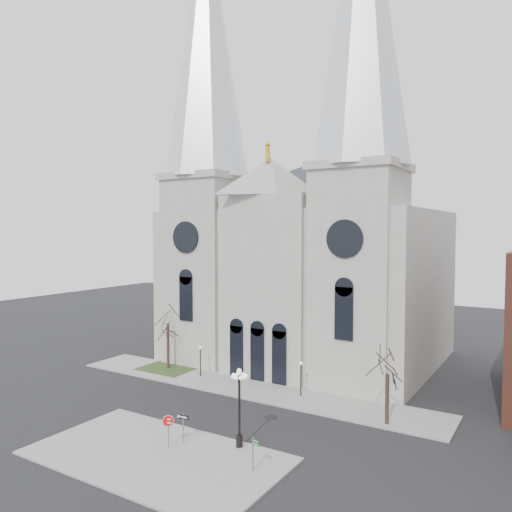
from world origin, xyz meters
The scene contains 13 objects.
ground centered at (0.00, 0.00, 0.00)m, with size 160.00×160.00×0.00m, color black.
sidewalk_near centered at (3.00, -5.00, 0.07)m, with size 18.00×10.00×0.14m, color gray.
sidewalk_far centered at (0.00, 11.00, 0.07)m, with size 40.00×6.00×0.14m, color gray.
grass_patch centered at (-11.00, 12.00, 0.09)m, with size 6.00×5.00×0.18m, color #2C421C.
cathedral centered at (0.00, 22.86, 18.48)m, with size 33.00×26.66×54.00m.
tree_left centered at (-11.00, 12.00, 5.58)m, with size 3.20×3.20×7.50m.
tree_right centered at (15.00, 9.00, 4.47)m, with size 3.20×3.20×6.00m.
ped_lamp_left centered at (-6.00, 11.50, 2.33)m, with size 0.32×0.32×3.26m.
ped_lamp_right centered at (6.00, 11.50, 2.33)m, with size 0.32×0.32×3.26m.
stop_sign centered at (2.97, -3.71, 1.88)m, with size 0.83×0.33×2.43m.
globe_lamp centered at (7.23, -0.89, 3.75)m, with size 1.30×1.30×5.75m.
one_way_sign centered at (3.32, -2.45, 1.62)m, with size 0.96×0.09×2.19m.
street_name_sign centered at (10.07, -3.49, 1.48)m, with size 0.69×0.29×2.28m.
Camera 1 is at (26.75, -30.29, 15.82)m, focal length 35.00 mm.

